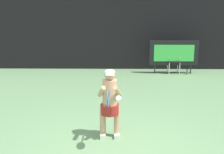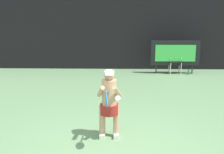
{
  "view_description": "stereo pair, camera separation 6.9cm",
  "coord_description": "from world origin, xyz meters",
  "px_view_note": "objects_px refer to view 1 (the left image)",
  "views": [
    {
      "loc": [
        0.07,
        -4.65,
        2.52
      ],
      "look_at": [
        -0.04,
        1.89,
        1.05
      ],
      "focal_mm": 42.57,
      "sensor_mm": 36.0,
      "label": 1
    },
    {
      "loc": [
        0.14,
        -4.65,
        2.52
      ],
      "look_at": [
        -0.04,
        1.89,
        1.05
      ],
      "focal_mm": 42.57,
      "sensor_mm": 36.0,
      "label": 2
    }
  ],
  "objects_px": {
    "scoreboard": "(174,53)",
    "tennis_player": "(110,101)",
    "water_bottle": "(187,72)",
    "tennis_racket": "(108,99)",
    "umpire_chair": "(174,60)"
  },
  "relations": [
    {
      "from": "umpire_chair",
      "to": "water_bottle",
      "type": "bearing_deg",
      "value": -33.09
    },
    {
      "from": "scoreboard",
      "to": "water_bottle",
      "type": "distance_m",
      "value": 1.05
    },
    {
      "from": "water_bottle",
      "to": "tennis_player",
      "type": "distance_m",
      "value": 7.3
    },
    {
      "from": "water_bottle",
      "to": "tennis_racket",
      "type": "relative_size",
      "value": 0.44
    },
    {
      "from": "scoreboard",
      "to": "umpire_chair",
      "type": "relative_size",
      "value": 2.04
    },
    {
      "from": "scoreboard",
      "to": "umpire_chair",
      "type": "distance_m",
      "value": 0.34
    },
    {
      "from": "water_bottle",
      "to": "tennis_player",
      "type": "bearing_deg",
      "value": -117.27
    },
    {
      "from": "scoreboard",
      "to": "tennis_player",
      "type": "distance_m",
      "value": 7.26
    },
    {
      "from": "tennis_racket",
      "to": "tennis_player",
      "type": "bearing_deg",
      "value": 83.13
    },
    {
      "from": "tennis_player",
      "to": "tennis_racket",
      "type": "xyz_separation_m",
      "value": [
        -0.02,
        -0.59,
        0.23
      ]
    },
    {
      "from": "scoreboard",
      "to": "tennis_player",
      "type": "xyz_separation_m",
      "value": [
        -2.73,
        -6.73,
        -0.14
      ]
    },
    {
      "from": "tennis_player",
      "to": "scoreboard",
      "type": "bearing_deg",
      "value": 67.89
    },
    {
      "from": "umpire_chair",
      "to": "tennis_player",
      "type": "distance_m",
      "value": 7.37
    },
    {
      "from": "umpire_chair",
      "to": "water_bottle",
      "type": "distance_m",
      "value": 0.83
    },
    {
      "from": "tennis_racket",
      "to": "water_bottle",
      "type": "bearing_deg",
      "value": 59.95
    }
  ]
}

